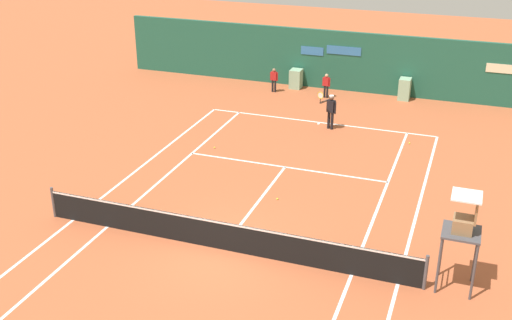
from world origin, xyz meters
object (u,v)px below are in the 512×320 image
at_px(tennis_ball_by_sideline, 409,143).
at_px(tennis_ball_mid_court, 215,148).
at_px(ball_kid_centre_post, 274,78).
at_px(player_on_baseline, 331,109).
at_px(tennis_ball_near_service_line, 277,199).
at_px(ball_kid_right_post, 326,84).
at_px(umpire_chair, 463,228).

height_order(tennis_ball_by_sideline, tennis_ball_mid_court, same).
xyz_separation_m(ball_kid_centre_post, tennis_ball_by_sideline, (7.71, -4.90, -0.70)).
bearing_deg(player_on_baseline, tennis_ball_by_sideline, -167.69).
distance_m(player_on_baseline, tennis_ball_near_service_line, 7.44).
bearing_deg(tennis_ball_by_sideline, player_on_baseline, 170.81).
bearing_deg(tennis_ball_near_service_line, tennis_ball_mid_court, 137.97).
xyz_separation_m(tennis_ball_near_service_line, tennis_ball_by_sideline, (3.68, 6.80, 0.00)).
bearing_deg(ball_kid_right_post, ball_kid_centre_post, 7.45).
bearing_deg(ball_kid_centre_post, tennis_ball_near_service_line, 109.39).
xyz_separation_m(ball_kid_right_post, tennis_ball_mid_court, (-2.71, -8.17, -0.69)).
relative_size(ball_kid_right_post, tennis_ball_by_sideline, 18.61).
relative_size(player_on_baseline, ball_kid_right_post, 1.44).
distance_m(player_on_baseline, tennis_ball_mid_court, 5.61).
bearing_deg(umpire_chair, ball_kid_right_post, 26.31).
bearing_deg(tennis_ball_by_sideline, ball_kid_centre_post, 147.57).
height_order(umpire_chair, ball_kid_right_post, umpire_chair).
height_order(umpire_chair, tennis_ball_near_service_line, umpire_chair).
relative_size(umpire_chair, tennis_ball_near_service_line, 41.60).
xyz_separation_m(ball_kid_centre_post, tennis_ball_near_service_line, (4.03, -11.70, -0.70)).
distance_m(tennis_ball_near_service_line, tennis_ball_mid_court, 5.28).
distance_m(ball_kid_right_post, tennis_ball_near_service_line, 11.78).
xyz_separation_m(tennis_ball_by_sideline, tennis_ball_mid_court, (-7.60, -3.27, 0.00)).
bearing_deg(tennis_ball_mid_court, umpire_chair, -33.94).
bearing_deg(player_on_baseline, ball_kid_centre_post, -25.05).
relative_size(player_on_baseline, tennis_ball_near_service_line, 26.71).
relative_size(umpire_chair, tennis_ball_by_sideline, 41.60).
distance_m(umpire_chair, tennis_ball_by_sideline, 10.53).
height_order(umpire_chair, player_on_baseline, umpire_chair).
bearing_deg(tennis_ball_near_service_line, tennis_ball_by_sideline, 61.56).
bearing_deg(ball_kid_right_post, player_on_baseline, 113.84).
bearing_deg(tennis_ball_near_service_line, ball_kid_right_post, 95.91).
relative_size(ball_kid_centre_post, ball_kid_right_post, 1.01).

